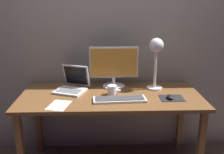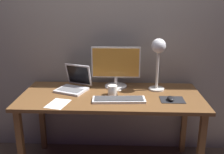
% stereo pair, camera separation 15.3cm
% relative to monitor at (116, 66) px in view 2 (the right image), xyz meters
% --- Properties ---
extents(back_wall, '(4.80, 0.06, 2.60)m').
position_rel_monitor_xyz_m(back_wall, '(-0.04, 0.18, 0.35)').
color(back_wall, gray).
rests_on(back_wall, ground).
extents(desk, '(1.60, 0.70, 0.74)m').
position_rel_monitor_xyz_m(desk, '(-0.04, -0.22, -0.29)').
color(desk, brown).
rests_on(desk, ground).
extents(monitor, '(0.46, 0.21, 0.39)m').
position_rel_monitor_xyz_m(monitor, '(0.00, 0.00, 0.00)').
color(monitor, silver).
rests_on(monitor, desk).
extents(keyboard_main, '(0.45, 0.16, 0.03)m').
position_rel_monitor_xyz_m(keyboard_main, '(0.04, -0.36, -0.20)').
color(keyboard_main, silver).
rests_on(keyboard_main, desk).
extents(laptop, '(0.34, 0.35, 0.23)m').
position_rel_monitor_xyz_m(laptop, '(-0.38, -0.08, -0.15)').
color(laptop, silver).
rests_on(laptop, desk).
extents(desk_lamp, '(0.15, 0.15, 0.48)m').
position_rel_monitor_xyz_m(desk_lamp, '(0.38, -0.06, 0.14)').
color(desk_lamp, beige).
rests_on(desk_lamp, desk).
extents(mousepad, '(0.20, 0.16, 0.00)m').
position_rel_monitor_xyz_m(mousepad, '(0.48, -0.32, -0.21)').
color(mousepad, black).
rests_on(mousepad, desk).
extents(mouse, '(0.06, 0.10, 0.03)m').
position_rel_monitor_xyz_m(mouse, '(0.47, -0.33, -0.19)').
color(mouse, black).
rests_on(mouse, mousepad).
extents(coffee_mug, '(0.12, 0.08, 0.09)m').
position_rel_monitor_xyz_m(coffee_mug, '(-0.02, -0.21, -0.17)').
color(coffee_mug, white).
rests_on(coffee_mug, desk).
extents(paper_sheet_near_mouse, '(0.19, 0.24, 0.00)m').
position_rel_monitor_xyz_m(paper_sheet_near_mouse, '(-0.46, -0.44, -0.21)').
color(paper_sheet_near_mouse, white).
rests_on(paper_sheet_near_mouse, desk).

